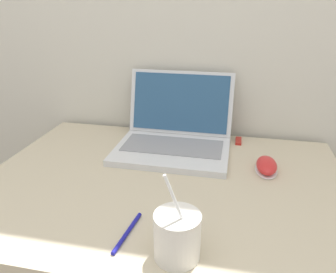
{
  "coord_description": "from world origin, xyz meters",
  "views": [
    {
      "loc": [
        0.18,
        -0.4,
        1.19
      ],
      "look_at": [
        -0.01,
        0.48,
        0.81
      ],
      "focal_mm": 35.0,
      "sensor_mm": 36.0,
      "label": 1
    }
  ],
  "objects_px": {
    "drink_cup": "(177,235)",
    "usb_stick": "(238,141)",
    "computer_mouse": "(266,166)",
    "pen": "(127,232)",
    "laptop": "(175,134)"
  },
  "relations": [
    {
      "from": "computer_mouse",
      "to": "pen",
      "type": "distance_m",
      "value": 0.47
    },
    {
      "from": "pen",
      "to": "usb_stick",
      "type": "bearing_deg",
      "value": 67.8
    },
    {
      "from": "computer_mouse",
      "to": "usb_stick",
      "type": "bearing_deg",
      "value": 112.82
    },
    {
      "from": "drink_cup",
      "to": "computer_mouse",
      "type": "height_order",
      "value": "drink_cup"
    },
    {
      "from": "laptop",
      "to": "pen",
      "type": "distance_m",
      "value": 0.46
    },
    {
      "from": "computer_mouse",
      "to": "pen",
      "type": "relative_size",
      "value": 0.86
    },
    {
      "from": "drink_cup",
      "to": "pen",
      "type": "relative_size",
      "value": 1.42
    },
    {
      "from": "drink_cup",
      "to": "usb_stick",
      "type": "distance_m",
      "value": 0.6
    },
    {
      "from": "usb_stick",
      "to": "laptop",
      "type": "bearing_deg",
      "value": -156.58
    },
    {
      "from": "drink_cup",
      "to": "computer_mouse",
      "type": "distance_m",
      "value": 0.44
    },
    {
      "from": "laptop",
      "to": "drink_cup",
      "type": "height_order",
      "value": "laptop"
    },
    {
      "from": "laptop",
      "to": "computer_mouse",
      "type": "height_order",
      "value": "laptop"
    },
    {
      "from": "computer_mouse",
      "to": "usb_stick",
      "type": "relative_size",
      "value": 1.92
    },
    {
      "from": "laptop",
      "to": "pen",
      "type": "height_order",
      "value": "laptop"
    },
    {
      "from": "drink_cup",
      "to": "laptop",
      "type": "bearing_deg",
      "value": 101.54
    }
  ]
}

